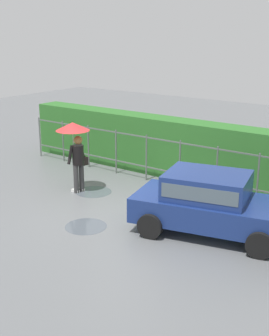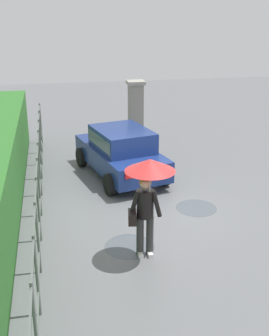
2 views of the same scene
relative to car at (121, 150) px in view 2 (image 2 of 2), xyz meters
The scene contains 7 objects.
ground_plane 2.64m from the car, 169.83° to the right, with size 40.00×40.00×0.00m, color slate.
car is the anchor object (origin of this frame).
pedestrian 4.63m from the car, behind, with size 0.98×0.98×2.12m.
gate_pillar 2.84m from the car, 20.20° to the right, with size 0.60×0.60×2.42m.
fence_section 3.28m from the car, 133.84° to the left, with size 12.48×0.05×1.50m.
puddle_near 3.12m from the car, 150.02° to the right, with size 1.04×1.04×0.00m, color #4C545B.
puddle_far 4.25m from the car, behind, with size 1.08×1.08×0.00m, color #4C545B.
Camera 2 is at (-9.63, 2.41, 4.82)m, focal length 46.34 mm.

